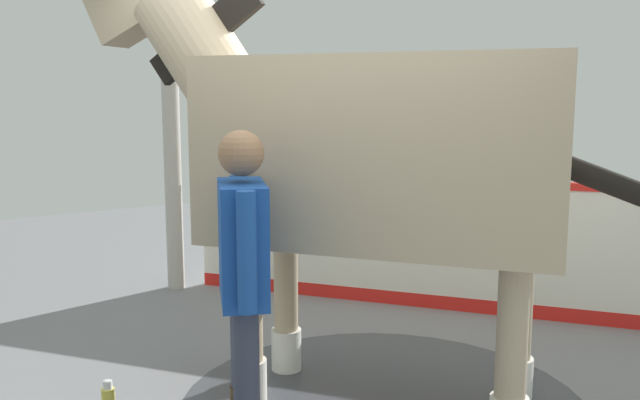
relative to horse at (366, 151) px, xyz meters
The scene contains 4 objects.
barrier_wall 2.20m from the horse, 146.19° to the right, with size 2.84×3.67×1.14m.
roof_post_near 2.94m from the horse, 89.05° to the right, with size 0.16×0.16×2.69m, color #B7B2A8.
horse is the anchor object (origin of this frame).
handler 1.06m from the horse, 11.78° to the left, with size 0.39×0.63×1.66m.
Camera 1 is at (2.12, 2.90, 1.82)m, focal length 38.03 mm.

